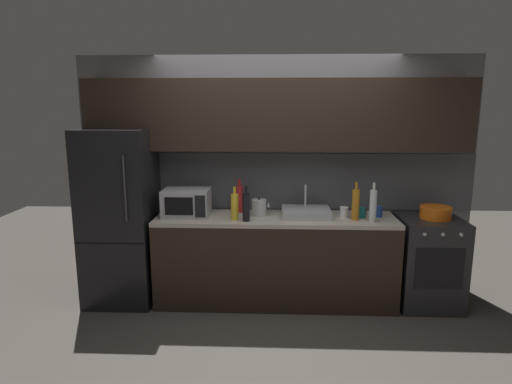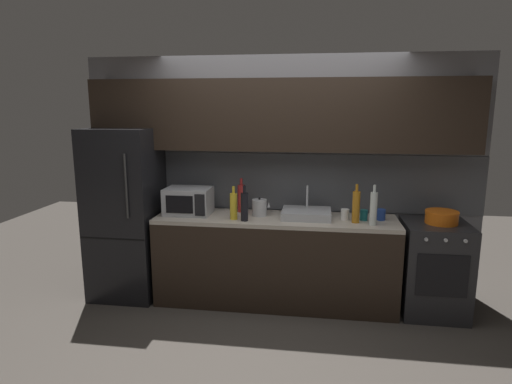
{
  "view_description": "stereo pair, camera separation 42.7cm",
  "coord_description": "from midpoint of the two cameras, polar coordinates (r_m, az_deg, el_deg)",
  "views": [
    {
      "loc": [
        -0.02,
        -3.29,
        1.99
      ],
      "look_at": [
        -0.2,
        0.9,
        1.15
      ],
      "focal_mm": 30.34,
      "sensor_mm": 36.0,
      "label": 1
    },
    {
      "loc": [
        0.41,
        -3.25,
        1.99
      ],
      "look_at": [
        -0.2,
        0.9,
        1.15
      ],
      "focal_mm": 30.34,
      "sensor_mm": 36.0,
      "label": 2
    }
  ],
  "objects": [
    {
      "name": "mug_white",
      "position": [
        4.33,
        14.45,
        -2.93
      ],
      "size": [
        0.08,
        0.08,
        0.11
      ],
      "primitive_type": "cylinder",
      "color": "silver",
      "rests_on": "counter_run"
    },
    {
      "name": "wine_bottle_dark",
      "position": [
        4.14,
        1.41,
        -1.94
      ],
      "size": [
        0.07,
        0.07,
        0.34
      ],
      "color": "black",
      "rests_on": "counter_run"
    },
    {
      "name": "cooking_pot",
      "position": [
        4.51,
        25.83,
        -3.03
      ],
      "size": [
        0.3,
        0.3,
        0.12
      ],
      "color": "orange",
      "rests_on": "oven_range"
    },
    {
      "name": "wine_bottle_clear",
      "position": [
        4.19,
        18.09,
        -2.08
      ],
      "size": [
        0.07,
        0.07,
        0.38
      ],
      "color": "silver",
      "rests_on": "counter_run"
    },
    {
      "name": "mug_blue",
      "position": [
        4.42,
        18.86,
        -2.88
      ],
      "size": [
        0.08,
        0.08,
        0.11
      ],
      "primitive_type": "cylinder",
      "color": "#234299",
      "rests_on": "counter_run"
    },
    {
      "name": "sink_basin",
      "position": [
        4.33,
        9.49,
        -2.86
      ],
      "size": [
        0.48,
        0.38,
        0.3
      ],
      "color": "#ADAFB5",
      "rests_on": "counter_run"
    },
    {
      "name": "refrigerator",
      "position": [
        4.67,
        -14.33,
        -2.75
      ],
      "size": [
        0.68,
        0.69,
        1.77
      ],
      "color": "black",
      "rests_on": "ground"
    },
    {
      "name": "mug_teal",
      "position": [
        4.36,
        16.8,
        -2.97
      ],
      "size": [
        0.07,
        0.07,
        0.1
      ],
      "primitive_type": "cylinder",
      "color": "#19666B",
      "rests_on": "counter_run"
    },
    {
      "name": "oven_range",
      "position": [
        4.64,
        24.86,
        -9.15
      ],
      "size": [
        0.6,
        0.62,
        0.9
      ],
      "color": "#232326",
      "rests_on": "ground"
    },
    {
      "name": "counter_run",
      "position": [
        4.45,
        5.31,
        -8.99
      ],
      "size": [
        2.39,
        0.6,
        0.9
      ],
      "color": "black",
      "rests_on": "ground"
    },
    {
      "name": "wine_bottle_amber",
      "position": [
        4.23,
        15.9,
        -1.89
      ],
      "size": [
        0.07,
        0.07,
        0.37
      ],
      "color": "#B27019",
      "rests_on": "counter_run"
    },
    {
      "name": "back_wall",
      "position": [
        4.5,
        5.77,
        5.61
      ],
      "size": [
        4.13,
        0.44,
        2.5
      ],
      "color": "slate",
      "rests_on": "ground"
    },
    {
      "name": "microwave",
      "position": [
        4.43,
        -6.18,
        -1.2
      ],
      "size": [
        0.46,
        0.35,
        0.27
      ],
      "color": "#A8AAAF",
      "rests_on": "counter_run"
    },
    {
      "name": "ground_plane",
      "position": [
        3.83,
        4.42,
        -19.99
      ],
      "size": [
        10.0,
        10.0,
        0.0
      ],
      "primitive_type": "plane",
      "color": "#3D3833"
    },
    {
      "name": "wine_bottle_yellow",
      "position": [
        4.2,
        -0.06,
        -1.86
      ],
      "size": [
        0.07,
        0.07,
        0.33
      ],
      "color": "gold",
      "rests_on": "counter_run"
    },
    {
      "name": "wine_bottle_red",
      "position": [
        4.49,
        0.76,
        -0.8
      ],
      "size": [
        0.08,
        0.08,
        0.35
      ],
      "color": "#A82323",
      "rests_on": "counter_run"
    },
    {
      "name": "kettle",
      "position": [
        4.35,
        3.29,
        -2.09
      ],
      "size": [
        0.18,
        0.15,
        0.19
      ],
      "color": "#B7BABF",
      "rests_on": "counter_run"
    }
  ]
}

